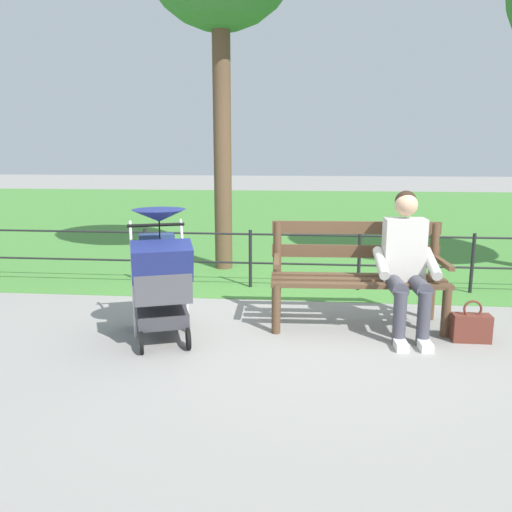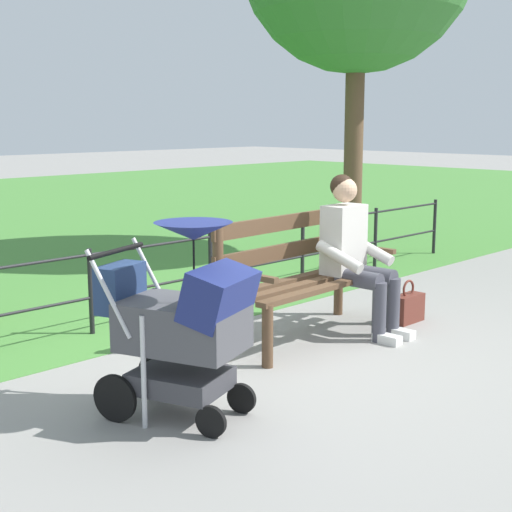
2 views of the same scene
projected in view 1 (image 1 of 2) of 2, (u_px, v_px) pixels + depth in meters
ground_plane at (302, 325)px, 4.87m from camera, size 60.00×60.00×0.00m
grass_lawn at (306, 214)px, 13.45m from camera, size 40.00×16.00×0.01m
park_bench at (357, 270)px, 4.83m from camera, size 1.62×0.67×0.96m
person_on_bench at (406, 260)px, 4.54m from camera, size 0.55×0.74×1.28m
stroller at (161, 274)px, 4.38m from camera, size 0.76×0.99×1.15m
handbag at (471, 327)px, 4.44m from camera, size 0.32×0.14×0.37m
park_fence at (347, 255)px, 6.04m from camera, size 9.01×0.04×0.70m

